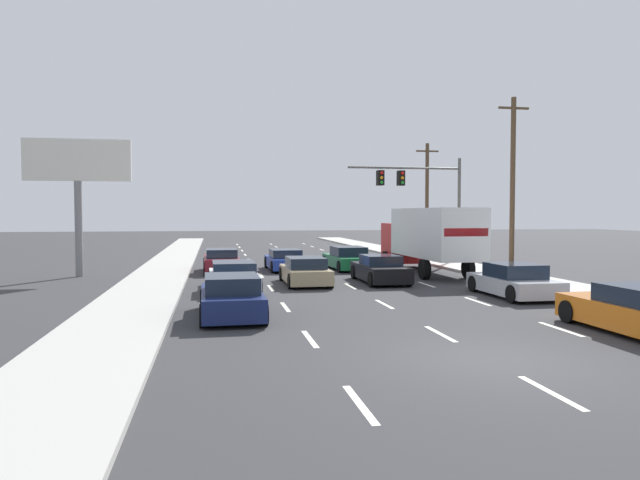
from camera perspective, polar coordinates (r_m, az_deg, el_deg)
The scene contains 17 objects.
ground_plane at distance 36.89m, azimuth -1.39°, elevation -2.22°, with size 140.00×140.00×0.00m, color #333335.
sidewalk_right at distance 34.45m, azimuth 13.81°, elevation -2.52°, with size 2.80×80.00×0.14m, color #B2AFA8.
sidewalk_left at distance 31.57m, azimuth -15.10°, elevation -3.00°, with size 2.80×80.00×0.14m, color #B2AFA8.
lane_markings at distance 32.24m, azimuth -0.08°, elevation -2.91°, with size 6.94×57.00×0.01m.
car_maroon at distance 31.23m, azimuth -9.60°, elevation -2.06°, with size 1.94×4.35×1.25m.
car_white at distance 23.78m, azimuth -8.45°, elevation -3.58°, with size 2.04×4.66×1.18m.
car_navy at distance 17.68m, azimuth -8.64°, elevation -5.57°, with size 1.92×4.22×1.28m.
car_blue at distance 32.02m, azimuth -3.45°, elevation -1.99°, with size 1.97×4.10×1.15m.
car_tan at distance 25.54m, azimuth -1.46°, elevation -3.10°, with size 1.89×4.15×1.20m.
car_green at distance 32.50m, azimuth 2.72°, elevation -1.85°, with size 2.09×4.74×1.27m.
car_black at distance 26.36m, azimuth 5.89°, elevation -2.93°, with size 1.86×4.30×1.24m.
box_truck at distance 30.34m, azimuth 10.52°, elevation 0.43°, with size 2.59×9.06×3.36m.
car_silver at distance 22.94m, azimuth 18.41°, elevation -3.87°, with size 2.01×4.13×1.24m.
traffic_signal_mast at distance 37.98m, azimuth 9.16°, elevation 5.22°, with size 7.53×0.69×6.69m.
utility_pole_mid at distance 34.50m, azimuth 18.29°, elevation 5.50°, with size 1.80×0.28×9.56m.
utility_pole_far at distance 46.34m, azimuth 10.40°, elevation 4.17°, with size 1.80×0.28×8.55m.
roadside_billboard at distance 30.94m, azimuth -22.58°, elevation 5.81°, with size 5.03×0.36×6.72m.
Camera 1 is at (-5.71, -11.31, 3.09)m, focal length 32.79 mm.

